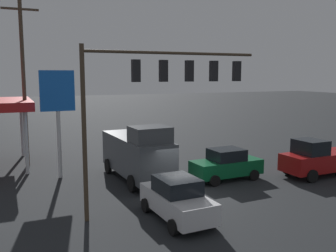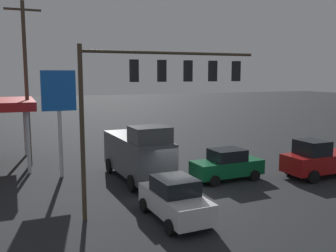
{
  "view_description": "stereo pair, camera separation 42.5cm",
  "coord_description": "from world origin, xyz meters",
  "px_view_note": "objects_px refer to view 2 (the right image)",
  "views": [
    {
      "loc": [
        8.46,
        17.3,
        6.46
      ],
      "look_at": [
        0.0,
        -2.0,
        3.56
      ],
      "focal_mm": 40.0,
      "sensor_mm": 36.0,
      "label": 1
    },
    {
      "loc": [
        8.06,
        17.47,
        6.46
      ],
      "look_at": [
        0.0,
        -2.0,
        3.56
      ],
      "focal_mm": 40.0,
      "sensor_mm": 36.0,
      "label": 2
    }
  ],
  "objects_px": {
    "traffic_signal_assembly": "(159,85)",
    "pickup_parked": "(320,159)",
    "price_sign": "(59,99)",
    "delivery_truck": "(138,153)",
    "utility_pole": "(26,81)",
    "sedan_far": "(227,165)",
    "sedan_waiting": "(175,199)"
  },
  "relations": [
    {
      "from": "traffic_signal_assembly",
      "to": "price_sign",
      "type": "bearing_deg",
      "value": -64.79
    },
    {
      "from": "traffic_signal_assembly",
      "to": "price_sign",
      "type": "xyz_separation_m",
      "value": [
        3.65,
        -7.75,
        -1.01
      ]
    },
    {
      "from": "traffic_signal_assembly",
      "to": "sedan_waiting",
      "type": "bearing_deg",
      "value": 97.07
    },
    {
      "from": "sedan_waiting",
      "to": "price_sign",
      "type": "bearing_deg",
      "value": -160.0
    },
    {
      "from": "price_sign",
      "to": "sedan_waiting",
      "type": "height_order",
      "value": "price_sign"
    },
    {
      "from": "utility_pole",
      "to": "price_sign",
      "type": "relative_size",
      "value": 1.7
    },
    {
      "from": "price_sign",
      "to": "pickup_parked",
      "type": "height_order",
      "value": "price_sign"
    },
    {
      "from": "sedan_waiting",
      "to": "pickup_parked",
      "type": "relative_size",
      "value": 0.85
    },
    {
      "from": "sedan_far",
      "to": "sedan_waiting",
      "type": "height_order",
      "value": "same"
    },
    {
      "from": "traffic_signal_assembly",
      "to": "price_sign",
      "type": "distance_m",
      "value": 8.63
    },
    {
      "from": "price_sign",
      "to": "delivery_truck",
      "type": "height_order",
      "value": "price_sign"
    },
    {
      "from": "utility_pole",
      "to": "pickup_parked",
      "type": "distance_m",
      "value": 20.34
    },
    {
      "from": "utility_pole",
      "to": "price_sign",
      "type": "bearing_deg",
      "value": 113.61
    },
    {
      "from": "sedan_far",
      "to": "pickup_parked",
      "type": "xyz_separation_m",
      "value": [
        -5.86,
        1.63,
        0.16
      ]
    },
    {
      "from": "traffic_signal_assembly",
      "to": "pickup_parked",
      "type": "relative_size",
      "value": 1.65
    },
    {
      "from": "utility_pole",
      "to": "pickup_parked",
      "type": "bearing_deg",
      "value": 149.06
    },
    {
      "from": "traffic_signal_assembly",
      "to": "delivery_truck",
      "type": "bearing_deg",
      "value": -97.02
    },
    {
      "from": "price_sign",
      "to": "delivery_truck",
      "type": "relative_size",
      "value": 0.98
    },
    {
      "from": "utility_pole",
      "to": "sedan_waiting",
      "type": "relative_size",
      "value": 2.55
    },
    {
      "from": "price_sign",
      "to": "sedan_waiting",
      "type": "xyz_separation_m",
      "value": [
        -3.83,
        9.23,
        -4.04
      ]
    },
    {
      "from": "sedan_waiting",
      "to": "pickup_parked",
      "type": "height_order",
      "value": "pickup_parked"
    },
    {
      "from": "traffic_signal_assembly",
      "to": "pickup_parked",
      "type": "bearing_deg",
      "value": -172.52
    },
    {
      "from": "sedan_waiting",
      "to": "pickup_parked",
      "type": "xyz_separation_m",
      "value": [
        -11.39,
        -3.0,
        0.16
      ]
    },
    {
      "from": "traffic_signal_assembly",
      "to": "delivery_truck",
      "type": "relative_size",
      "value": 1.26
    },
    {
      "from": "price_sign",
      "to": "pickup_parked",
      "type": "xyz_separation_m",
      "value": [
        -15.22,
        6.23,
        -3.88
      ]
    },
    {
      "from": "price_sign",
      "to": "delivery_truck",
      "type": "bearing_deg",
      "value": 148.94
    },
    {
      "from": "delivery_truck",
      "to": "sedan_waiting",
      "type": "bearing_deg",
      "value": -6.38
    },
    {
      "from": "pickup_parked",
      "to": "traffic_signal_assembly",
      "type": "bearing_deg",
      "value": 6.16
    },
    {
      "from": "sedan_waiting",
      "to": "utility_pole",
      "type": "bearing_deg",
      "value": -159.68
    },
    {
      "from": "sedan_far",
      "to": "sedan_waiting",
      "type": "xyz_separation_m",
      "value": [
        5.53,
        4.63,
        0.0
      ]
    },
    {
      "from": "delivery_truck",
      "to": "price_sign",
      "type": "bearing_deg",
      "value": -123.54
    },
    {
      "from": "utility_pole",
      "to": "sedan_far",
      "type": "distance_m",
      "value": 14.86
    }
  ]
}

